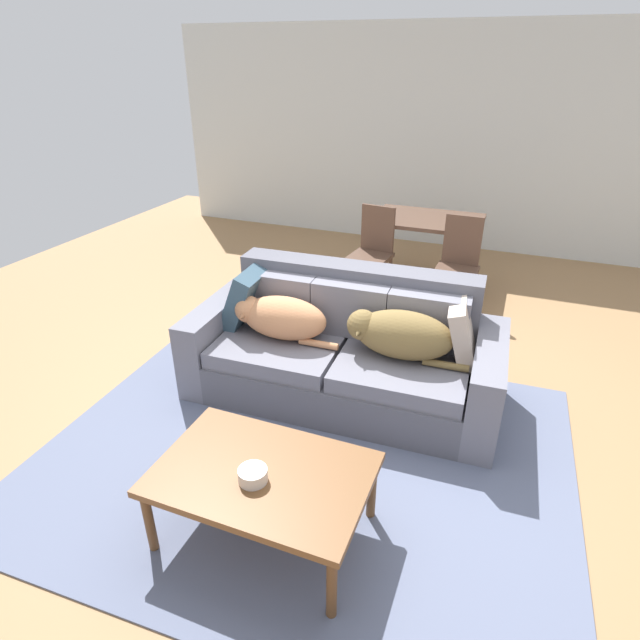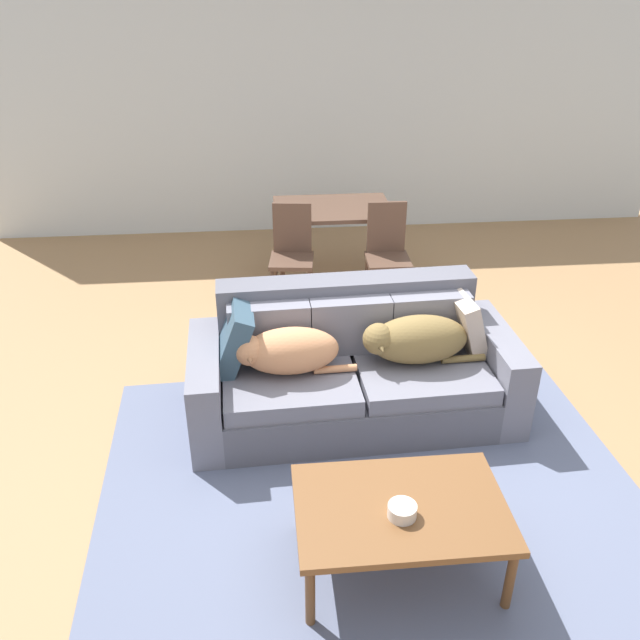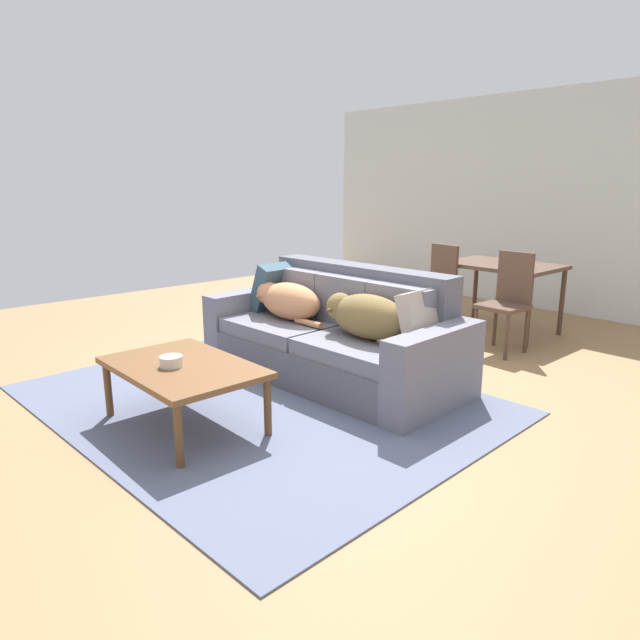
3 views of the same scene
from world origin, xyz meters
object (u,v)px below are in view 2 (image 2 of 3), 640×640
(throw_pillow_by_right_arm, at_px, (465,323))
(bowl_on_coffee_table, at_px, (402,511))
(dining_table, at_px, (332,214))
(dog_on_left_cushion, at_px, (286,351))
(coffee_table, at_px, (401,512))
(dining_chair_near_left, at_px, (292,250))
(couch, at_px, (352,369))
(throw_pillow_by_left_arm, at_px, (233,337))
(dog_on_right_cushion, at_px, (414,340))
(dining_chair_near_right, at_px, (387,250))

(throw_pillow_by_right_arm, xyz_separation_m, bowl_on_coffee_table, (-0.78, -1.61, -0.16))
(bowl_on_coffee_table, relative_size, dining_table, 0.13)
(dog_on_left_cushion, height_order, coffee_table, dog_on_left_cushion)
(dining_table, bearing_deg, coffee_table, -91.02)
(dining_table, relative_size, dining_chair_near_left, 1.22)
(couch, relative_size, throw_pillow_by_left_arm, 5.01)
(bowl_on_coffee_table, distance_m, dining_chair_near_left, 3.35)
(throw_pillow_by_right_arm, bearing_deg, coffee_table, -116.65)
(dog_on_right_cushion, relative_size, throw_pillow_by_left_arm, 1.88)
(dining_chair_near_right, bearing_deg, dining_chair_near_left, 176.34)
(dining_table, bearing_deg, dog_on_left_cushion, -103.35)
(bowl_on_coffee_table, bearing_deg, couch, 91.50)
(bowl_on_coffee_table, bearing_deg, dining_chair_near_right, 80.81)
(throw_pillow_by_right_arm, relative_size, dining_chair_near_left, 0.45)
(couch, height_order, coffee_table, couch)
(couch, distance_m, dining_table, 2.37)
(dog_on_right_cushion, height_order, dining_chair_near_right, dining_chair_near_right)
(bowl_on_coffee_table, bearing_deg, throw_pillow_by_right_arm, 64.07)
(couch, distance_m, dining_chair_near_right, 1.82)
(couch, distance_m, throw_pillow_by_left_arm, 0.88)
(dog_on_right_cushion, distance_m, dining_chair_near_right, 1.81)
(couch, bearing_deg, dining_chair_near_right, 69.50)
(throw_pillow_by_right_arm, distance_m, dining_chair_near_right, 1.66)
(couch, relative_size, dog_on_right_cushion, 2.67)
(dog_on_left_cushion, distance_m, bowl_on_coffee_table, 1.49)
(coffee_table, bearing_deg, bowl_on_coffee_table, -99.22)
(throw_pillow_by_left_arm, xyz_separation_m, bowl_on_coffee_table, (0.87, -1.54, -0.17))
(couch, height_order, throw_pillow_by_left_arm, couch)
(dining_table, bearing_deg, throw_pillow_by_right_arm, -72.77)
(bowl_on_coffee_table, bearing_deg, dining_chair_near_left, 96.21)
(dog_on_left_cushion, height_order, throw_pillow_by_left_arm, throw_pillow_by_left_arm)
(dog_on_right_cushion, height_order, bowl_on_coffee_table, dog_on_right_cushion)
(couch, height_order, dog_on_right_cushion, couch)
(coffee_table, xyz_separation_m, dining_chair_near_right, (0.51, 3.17, 0.13))
(dog_on_left_cushion, height_order, dining_table, dog_on_left_cushion)
(throw_pillow_by_left_arm, height_order, dining_table, throw_pillow_by_left_arm)
(coffee_table, distance_m, dining_chair_near_left, 3.28)
(dining_table, relative_size, dining_chair_near_right, 1.21)
(dog_on_left_cushion, distance_m, coffee_table, 1.43)
(throw_pillow_by_left_arm, bearing_deg, dog_on_left_cushion, -22.73)
(dining_chair_near_left, bearing_deg, dog_on_left_cushion, -87.52)
(couch, height_order, dog_on_left_cushion, couch)
(couch, height_order, dining_chair_near_left, dining_chair_near_left)
(throw_pillow_by_left_arm, height_order, dining_chair_near_right, dining_chair_near_right)
(dining_table, bearing_deg, throw_pillow_by_left_arm, -112.07)
(dog_on_right_cushion, distance_m, throw_pillow_by_left_arm, 1.24)
(throw_pillow_by_left_arm, bearing_deg, throw_pillow_by_right_arm, 2.32)
(couch, xyz_separation_m, bowl_on_coffee_table, (0.04, -1.52, 0.13))
(throw_pillow_by_left_arm, relative_size, dining_table, 0.40)
(bowl_on_coffee_table, xyz_separation_m, dining_table, (0.08, 3.87, 0.20))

